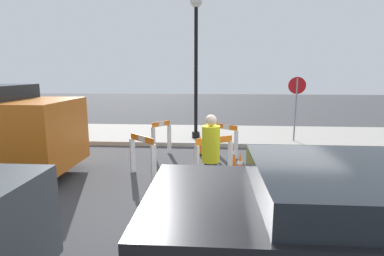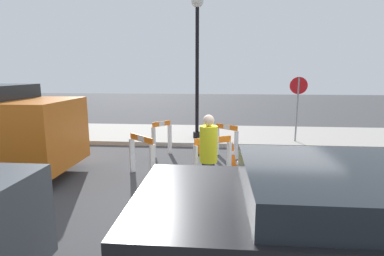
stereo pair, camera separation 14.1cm
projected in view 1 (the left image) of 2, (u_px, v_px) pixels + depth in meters
The scene contains 13 objects.
ground_plane at pixel (256, 203), 6.02m from camera, with size 60.00×60.00×0.00m, color #424244.
sidewalk_slab at pixel (234, 135), 12.19m from camera, with size 18.00×3.61×0.14m.
streetlamp_post at pixel (196, 48), 10.73m from camera, with size 0.44×0.44×5.11m.
stop_sign at pixel (296, 98), 10.58m from camera, with size 0.59×0.13×2.29m.
barricade_0 at pixel (161, 138), 9.38m from camera, with size 0.56×0.62×1.09m.
barricade_1 at pixel (142, 154), 7.47m from camera, with size 0.81×0.75×1.05m.
barricade_2 at pixel (214, 159), 6.94m from camera, with size 0.88×0.56×1.14m.
barricade_3 at pixel (226, 140), 9.22m from camera, with size 0.70×0.59×1.02m.
traffic_cone_0 at pixel (200, 144), 9.51m from camera, with size 0.30×0.30×0.70m.
traffic_cone_1 at pixel (240, 165), 7.57m from camera, with size 0.30×0.30×0.60m.
traffic_cone_2 at pixel (233, 155), 8.23m from camera, with size 0.30×0.30×0.75m.
traffic_cone_3 at pixel (184, 177), 6.60m from camera, with size 0.30×0.30×0.64m.
person_worker at pixel (211, 156), 5.89m from camera, with size 0.42×0.42×1.80m.
Camera 1 is at (-0.90, -5.71, 2.61)m, focal length 28.00 mm.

